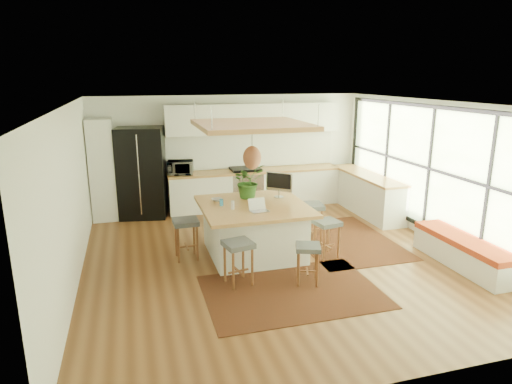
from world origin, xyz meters
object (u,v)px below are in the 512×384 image
object	(u,v)px
fridge	(142,177)
stool_right_back	(310,224)
laptop	(259,205)
island_plant	(248,185)
stool_left_side	(186,239)
stool_near_right	(308,262)
stool_right_front	(326,238)
island	(254,230)
monitor	(279,184)
microwave	(180,166)
stool_near_left	(238,263)

from	to	relation	value
fridge	stool_right_back	world-z (taller)	fridge
laptop	island_plant	distance (m)	0.91
stool_left_side	island_plant	xyz separation A→B (m)	(1.22, 0.35, 0.83)
stool_near_right	island_plant	size ratio (longest dim) A/B	0.98
stool_left_side	stool_right_front	bearing A→B (deg)	-14.64
island	island_plant	world-z (taller)	island_plant
island	monitor	bearing A→B (deg)	30.59
stool_near_right	microwave	world-z (taller)	microwave
stool_near_left	microwave	bearing A→B (deg)	95.59
stool_near_right	microwave	size ratio (longest dim) A/B	1.10
island	stool_right_front	bearing A→B (deg)	-22.40
island	island_plant	bearing A→B (deg)	86.22
stool_left_side	microwave	xyz separation A→B (m)	(0.24, 2.77, 0.76)
stool_right_front	monitor	bearing A→B (deg)	125.81
stool_near_left	stool_right_back	distance (m)	2.27
island	fridge	bearing A→B (deg)	122.29
fridge	stool_right_front	distance (m)	4.55
microwave	monitor	bearing A→B (deg)	-47.95
stool_near_left	stool_near_right	size ratio (longest dim) A/B	1.11
fridge	stool_right_front	size ratio (longest dim) A/B	3.00
laptop	island_plant	xyz separation A→B (m)	(0.05, 0.90, 0.13)
stool_near_left	stool_left_side	xyz separation A→B (m)	(-0.64, 1.23, 0.00)
stool_near_right	stool_left_side	bearing A→B (deg)	138.38
laptop	island_plant	bearing A→B (deg)	77.92
monitor	island_plant	bearing A→B (deg)	-152.78
stool_right_back	monitor	world-z (taller)	monitor
island	stool_near_left	distance (m)	1.24
stool_right_front	stool_right_back	xyz separation A→B (m)	(0.03, 0.80, 0.00)
stool_left_side	stool_near_right	bearing A→B (deg)	-41.62
stool_near_right	fridge	bearing A→B (deg)	118.52
fridge	microwave	size ratio (longest dim) A/B	3.56
fridge	microwave	distance (m)	0.89
island	stool_near_left	bearing A→B (deg)	-116.68
stool_right_front	microwave	xyz separation A→B (m)	(-2.14, 3.39, 0.76)
stool_near_left	microwave	world-z (taller)	microwave
fridge	stool_left_side	world-z (taller)	fridge
stool_right_front	stool_left_side	bearing A→B (deg)	165.36
stool_right_back	fridge	bearing A→B (deg)	139.83
island_plant	island	bearing A→B (deg)	-93.78
stool_right_front	stool_right_back	bearing A→B (deg)	88.05
stool_left_side	island_plant	size ratio (longest dim) A/B	1.12
fridge	monitor	xyz separation A→B (m)	(2.40, -2.52, 0.26)
stool_right_front	island_plant	xyz separation A→B (m)	(-1.16, 0.97, 0.83)
stool_near_right	microwave	bearing A→B (deg)	108.56
stool_right_front	stool_left_side	distance (m)	2.47
island	stool_near_right	size ratio (longest dim) A/B	2.93
laptop	island	bearing A→B (deg)	78.61
island_plant	laptop	bearing A→B (deg)	-93.18
island	stool_left_side	xyz separation A→B (m)	(-1.19, 0.13, -0.11)
stool_near_left	stool_left_side	world-z (taller)	stool_left_side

